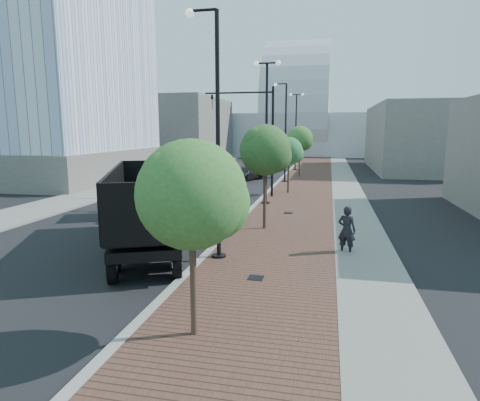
% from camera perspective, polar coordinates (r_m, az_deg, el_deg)
% --- Properties ---
extents(sidewalk, '(7.00, 140.00, 0.12)m').
position_cam_1_polar(sidewalk, '(45.03, 10.70, 3.38)').
color(sidewalk, '#4C2D23').
rests_on(sidewalk, ground).
extents(concrete_strip, '(2.40, 140.00, 0.13)m').
position_cam_1_polar(concrete_strip, '(45.04, 14.14, 3.26)').
color(concrete_strip, slate).
rests_on(concrete_strip, ground).
extents(curb, '(0.30, 140.00, 0.14)m').
position_cam_1_polar(curb, '(45.25, 6.26, 3.53)').
color(curb, gray).
rests_on(curb, ground).
extents(west_sidewalk, '(4.00, 140.00, 0.12)m').
position_cam_1_polar(west_sidewalk, '(48.34, -9.28, 3.85)').
color(west_sidewalk, slate).
rests_on(west_sidewalk, ground).
extents(dump_truck, '(7.60, 13.19, 3.40)m').
position_cam_1_polar(dump_truck, '(21.15, -12.66, -0.04)').
color(dump_truck, black).
rests_on(dump_truck, ground).
extents(white_sedan, '(3.19, 4.64, 1.45)m').
position_cam_1_polar(white_sedan, '(30.22, -3.59, 1.72)').
color(white_sedan, white).
rests_on(white_sedan, ground).
extents(dark_car_mid, '(3.67, 4.81, 1.21)m').
position_cam_1_polar(dark_car_mid, '(42.95, -3.51, 3.96)').
color(dark_car_mid, black).
rests_on(dark_car_mid, ground).
extents(dark_car_far, '(3.42, 4.89, 1.31)m').
position_cam_1_polar(dark_car_far, '(41.03, 0.91, 3.78)').
color(dark_car_far, black).
rests_on(dark_car_far, ground).
extents(pedestrian, '(0.84, 0.69, 1.99)m').
position_cam_1_polar(pedestrian, '(16.98, 14.61, -4.03)').
color(pedestrian, black).
rests_on(pedestrian, ground).
extents(streetlight_1, '(1.44, 0.56, 9.21)m').
position_cam_1_polar(streetlight_1, '(15.33, -3.48, 7.47)').
color(streetlight_1, black).
rests_on(streetlight_1, ground).
extents(streetlight_2, '(1.72, 0.56, 9.28)m').
position_cam_1_polar(streetlight_2, '(27.05, 3.69, 9.48)').
color(streetlight_2, black).
rests_on(streetlight_2, ground).
extents(streetlight_3, '(1.44, 0.56, 9.21)m').
position_cam_1_polar(streetlight_3, '(38.97, 6.17, 8.83)').
color(streetlight_3, black).
rests_on(streetlight_3, ground).
extents(streetlight_4, '(1.72, 0.56, 9.28)m').
position_cam_1_polar(streetlight_4, '(50.91, 7.76, 9.55)').
color(streetlight_4, black).
rests_on(streetlight_4, ground).
extents(traffic_mast, '(5.09, 0.20, 8.00)m').
position_cam_1_polar(traffic_mast, '(30.15, 2.84, 9.83)').
color(traffic_mast, black).
rests_on(traffic_mast, ground).
extents(tree_0, '(2.56, 2.54, 4.78)m').
position_cam_1_polar(tree_0, '(9.38, -6.43, 0.76)').
color(tree_0, '#382619').
rests_on(tree_0, ground).
extents(tree_1, '(2.51, 2.48, 5.23)m').
position_cam_1_polar(tree_1, '(20.02, 3.66, 6.97)').
color(tree_1, '#382619').
rests_on(tree_1, ground).
extents(tree_2, '(2.21, 2.13, 4.42)m').
position_cam_1_polar(tree_2, '(31.95, 6.88, 6.81)').
color(tree_2, '#382619').
rests_on(tree_2, ground).
extents(tree_3, '(2.69, 2.69, 5.38)m').
position_cam_1_polar(tree_3, '(43.88, 8.39, 8.46)').
color(tree_3, '#382619').
rests_on(tree_3, ground).
extents(tower_podium, '(19.00, 19.00, 3.00)m').
position_cam_1_polar(tower_podium, '(46.70, -25.74, 4.58)').
color(tower_podium, '#5E5B54').
rests_on(tower_podium, ground).
extents(convention_center, '(50.00, 30.00, 50.00)m').
position_cam_1_polar(convention_center, '(90.00, 8.09, 10.36)').
color(convention_center, '#B4B7BF').
rests_on(convention_center, ground).
extents(commercial_block_nw, '(14.00, 20.00, 10.00)m').
position_cam_1_polar(commercial_block_nw, '(69.27, -8.77, 9.72)').
color(commercial_block_nw, '#5F5C55').
rests_on(commercial_block_nw, ground).
extents(commercial_block_ne, '(12.00, 22.00, 8.00)m').
position_cam_1_polar(commercial_block_ne, '(55.93, 24.17, 7.97)').
color(commercial_block_ne, slate).
rests_on(commercial_block_ne, ground).
extents(utility_cover_1, '(0.50, 0.50, 0.02)m').
position_cam_1_polar(utility_cover_1, '(13.81, 2.22, -10.67)').
color(utility_cover_1, black).
rests_on(utility_cover_1, sidewalk).
extents(utility_cover_2, '(0.50, 0.50, 0.02)m').
position_cam_1_polar(utility_cover_2, '(24.34, 6.72, -1.72)').
color(utility_cover_2, black).
rests_on(utility_cover_2, sidewalk).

